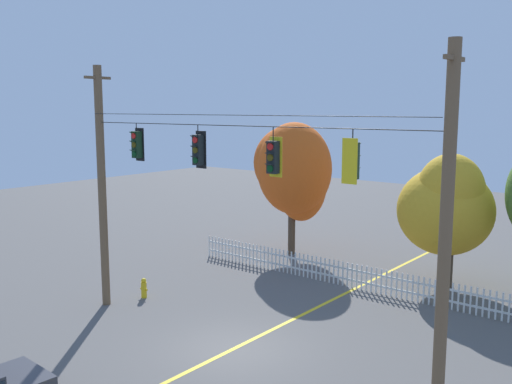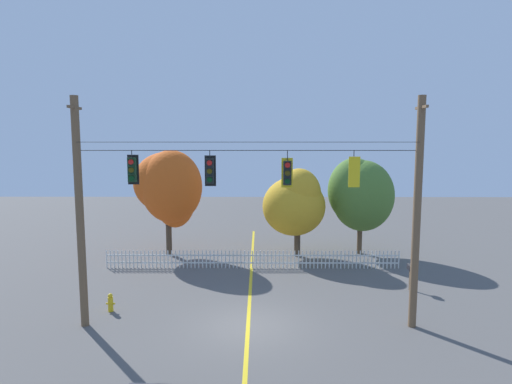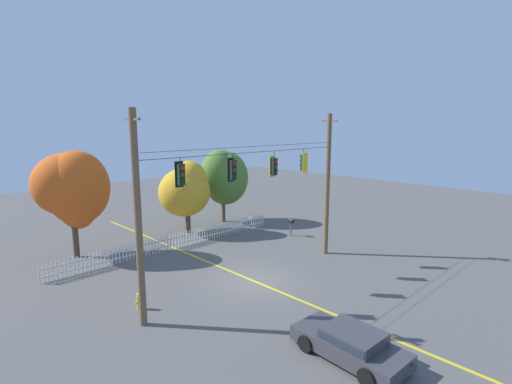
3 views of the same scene
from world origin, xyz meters
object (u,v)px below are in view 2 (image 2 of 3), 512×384
autumn_maple_near_fence (170,187)px  autumn_oak_far_east (359,194)px  traffic_signal_westbound_side (210,171)px  roadside_mailbox (410,269)px  traffic_signal_southbound_primary (132,170)px  traffic_signal_northbound_primary (287,173)px  traffic_signal_eastbound_side (354,172)px  autumn_maple_mid (295,203)px  fire_hydrant (111,303)px

autumn_maple_near_fence → autumn_oak_far_east: 12.19m
traffic_signal_westbound_side → roadside_mailbox: (9.36, 4.16, -5.11)m
traffic_signal_southbound_primary → traffic_signal_northbound_primary: size_ratio=0.92×
autumn_oak_far_east → traffic_signal_eastbound_side: bearing=-104.7°
autumn_maple_mid → autumn_oak_far_east: size_ratio=0.90×
autumn_maple_near_fence → fire_hydrant: (-0.69, -9.36, -4.03)m
autumn_maple_mid → autumn_oak_far_east: bearing=7.9°
autumn_oak_far_east → autumn_maple_mid: bearing=-172.1°
traffic_signal_southbound_primary → traffic_signal_westbound_side: (2.98, 0.00, -0.04)m
traffic_signal_eastbound_side → roadside_mailbox: traffic_signal_eastbound_side is taller
autumn_maple_near_fence → roadside_mailbox: bearing=-26.5°
traffic_signal_westbound_side → autumn_maple_mid: traffic_signal_westbound_side is taller
traffic_signal_westbound_side → autumn_maple_near_fence: size_ratio=0.20×
traffic_signal_northbound_primary → traffic_signal_eastbound_side: size_ratio=1.03×
traffic_signal_southbound_primary → fire_hydrant: bearing=138.3°
fire_hydrant → roadside_mailbox: (13.90, 2.77, 0.69)m
traffic_signal_southbound_primary → autumn_maple_mid: bearing=55.2°
traffic_signal_eastbound_side → fire_hydrant: (-10.02, 1.41, -5.77)m
autumn_oak_far_east → roadside_mailbox: 7.36m
traffic_signal_southbound_primary → autumn_maple_near_fence: 10.94m
traffic_signal_westbound_side → roadside_mailbox: traffic_signal_westbound_side is taller
autumn_maple_mid → fire_hydrant: autumn_maple_mid is taller
autumn_maple_near_fence → autumn_oak_far_east: size_ratio=1.08×
traffic_signal_southbound_primary → fire_hydrant: 6.20m
fire_hydrant → traffic_signal_westbound_side: bearing=-17.1°
autumn_maple_near_fence → roadside_mailbox: (13.21, -6.59, -3.34)m
traffic_signal_westbound_side → traffic_signal_northbound_primary: (2.96, -0.00, -0.07)m
roadside_mailbox → traffic_signal_northbound_primary: bearing=-147.0°
traffic_signal_westbound_side → fire_hydrant: traffic_signal_westbound_side is taller
traffic_signal_westbound_side → autumn_maple_near_fence: 11.56m
autumn_maple_near_fence → autumn_maple_mid: size_ratio=1.20×
traffic_signal_northbound_primary → autumn_oak_far_east: bearing=63.6°
autumn_oak_far_east → roadside_mailbox: autumn_oak_far_east is taller
autumn_oak_far_east → traffic_signal_southbound_primary: bearing=-136.2°
traffic_signal_northbound_primary → autumn_oak_far_east: 12.29m
traffic_signal_eastbound_side → autumn_oak_far_east: (2.86, 10.87, -2.18)m
traffic_signal_southbound_primary → autumn_oak_far_east: 15.83m
traffic_signal_southbound_primary → roadside_mailbox: traffic_signal_southbound_primary is taller
autumn_maple_near_fence → fire_hydrant: autumn_maple_near_fence is taller
traffic_signal_westbound_side → traffic_signal_eastbound_side: bearing=-0.2°
traffic_signal_westbound_side → traffic_signal_northbound_primary: 2.96m
traffic_signal_westbound_side → fire_hydrant: size_ratio=1.72×
fire_hydrant → traffic_signal_northbound_primary: bearing=-10.5°
traffic_signal_northbound_primary → autumn_maple_near_fence: traffic_signal_northbound_primary is taller
traffic_signal_northbound_primary → fire_hydrant: bearing=169.5°
traffic_signal_northbound_primary → autumn_maple_near_fence: size_ratio=0.21×
traffic_signal_eastbound_side → autumn_maple_mid: (-1.31, 10.29, -2.69)m
traffic_signal_northbound_primary → traffic_signal_eastbound_side: bearing=-0.4°
traffic_signal_eastbound_side → autumn_maple_mid: traffic_signal_eastbound_side is taller
traffic_signal_southbound_primary → autumn_maple_mid: 12.81m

